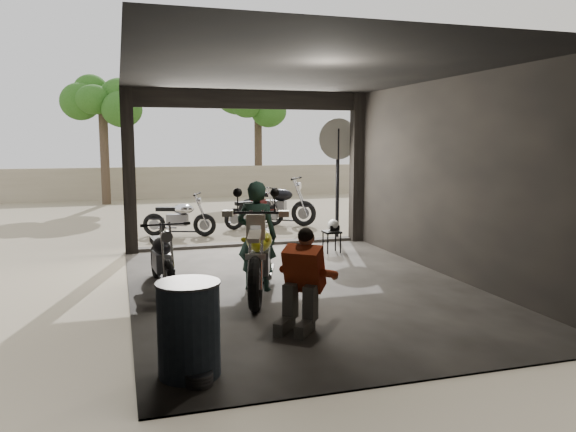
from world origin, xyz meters
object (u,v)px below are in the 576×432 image
stool (332,235)px  outside_bike_c (276,201)px  mechanic (300,282)px  sign_post (338,157)px  main_bike (260,251)px  outside_bike_b (255,208)px  outside_bike_a (179,215)px  rider (257,236)px  helmet (333,225)px  left_bike (162,254)px  oil_drum (189,330)px

stool → outside_bike_c: bearing=90.6°
mechanic → stool: 4.54m
mechanic → sign_post: (2.63, 5.42, 1.26)m
main_bike → mechanic: size_ratio=1.73×
outside_bike_b → mechanic: mechanic is taller
outside_bike_a → mechanic: bearing=-155.0°
rider → stool: size_ratio=3.66×
stool → helmet: size_ratio=1.87×
left_bike → oil_drum: size_ratio=1.72×
outside_bike_b → stool: (0.69, -3.59, -0.13)m
outside_bike_b → helmet: size_ratio=6.31×
main_bike → mechanic: (0.11, -1.51, -0.09)m
left_bike → mechanic: bearing=-63.8°
left_bike → oil_drum: 3.34m
main_bike → left_bike: main_bike is taller
helmet → sign_post: (0.60, 1.28, 1.28)m
main_bike → outside_bike_a: main_bike is taller
main_bike → outside_bike_b: bearing=96.1°
mechanic → main_bike: bearing=132.4°
main_bike → outside_bike_c: main_bike is taller
oil_drum → rider: bearing=64.4°
outside_bike_a → outside_bike_b: bearing=-50.4°
sign_post → main_bike: bearing=-141.6°
main_bike → left_bike: (-1.30, 0.86, -0.13)m
outside_bike_c → rider: bearing=-164.1°
outside_bike_b → outside_bike_c: bearing=-83.4°
mechanic → helmet: 4.60m
outside_bike_b → oil_drum: 9.04m
outside_bike_b → mechanic: (-1.29, -7.67, 0.06)m
stool → helmet: helmet is taller
outside_bike_c → outside_bike_a: bearing=145.3°
oil_drum → sign_post: bearing=57.6°
left_bike → stool: bearing=22.2°
rider → helmet: size_ratio=6.85×
stool → oil_drum: (-3.39, -5.04, 0.08)m
mechanic → helmet: mechanic is taller
outside_bike_c → stool: (0.04, -3.88, -0.26)m
left_bike → outside_bike_c: (3.35, 5.58, 0.10)m
sign_post → outside_bike_a: bearing=138.6°
left_bike → helmet: 3.86m
rider → sign_post: (2.71, 3.60, 1.02)m
oil_drum → outside_bike_a: bearing=84.7°
outside_bike_a → outside_bike_c: 2.81m
rider → helmet: rider is taller
left_bike → outside_bike_c: bearing=54.5°
left_bike → oil_drum: (0.00, -3.34, -0.08)m
mechanic → oil_drum: bearing=-107.3°
outside_bike_c → mechanic: 8.19m
main_bike → outside_bike_a: bearing=114.9°
main_bike → rider: rider is taller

